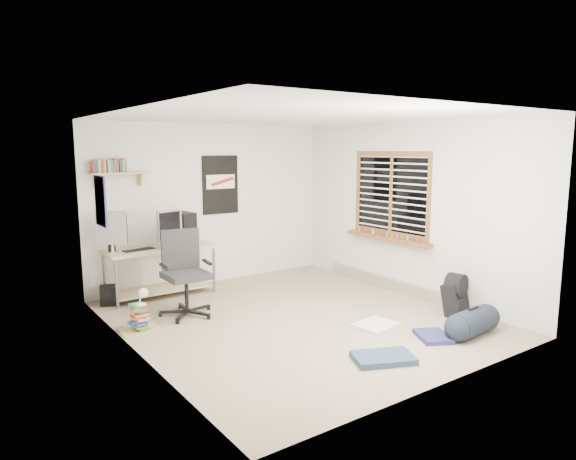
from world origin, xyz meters
TOP-DOWN VIEW (x-y plane):
  - floor at (0.00, 0.00)m, footprint 4.00×4.50m
  - ceiling at (0.00, 0.00)m, footprint 4.00×4.50m
  - back_wall at (0.00, 2.25)m, footprint 4.00×0.01m
  - left_wall at (-2.00, 0.00)m, footprint 0.01×4.50m
  - right_wall at (2.00, 0.00)m, footprint 0.01×4.50m
  - desk at (-0.99, 1.96)m, footprint 1.69×1.19m
  - monitor_left at (-1.67, 1.91)m, footprint 0.40×0.31m
  - monitor_right at (-0.94, 1.70)m, footprint 0.41×0.21m
  - pc_tower at (-0.62, 2.00)m, footprint 0.28×0.49m
  - keyboard at (-1.32, 1.91)m, footprint 0.46×0.23m
  - speaker_left at (-1.67, 1.95)m, footprint 0.12×0.12m
  - speaker_right at (-0.93, 1.75)m, footprint 0.10×0.10m
  - office_chair at (-1.06, 0.90)m, footprint 0.81×0.81m
  - wall_shelf at (-1.45, 2.14)m, footprint 0.80×0.22m
  - poster_back_wall at (0.15, 2.23)m, footprint 0.62×0.03m
  - poster_left_wall at (-1.99, 1.20)m, footprint 0.02×0.42m
  - window at (1.95, 0.30)m, footprint 0.10×1.50m
  - baseboard_heater at (1.96, 0.30)m, footprint 0.08×2.50m
  - backpack at (1.75, -1.07)m, footprint 0.38×0.33m
  - duffel_bag at (1.30, -1.65)m, footprint 0.34×0.34m
  - tshirt at (0.60, -0.81)m, footprint 0.54×0.48m
  - jeans_a at (-0.05, -1.57)m, footprint 0.70×0.59m
  - jeans_b at (0.86, -1.46)m, footprint 0.49×0.53m
  - book_stack at (-1.75, 0.71)m, footprint 0.50×0.46m
  - desk_lamp at (-1.73, 0.69)m, footprint 0.17×0.23m
  - subwoofer at (-1.75, 1.94)m, footprint 0.28×0.28m

SIDE VIEW (x-z plane):
  - floor at x=0.00m, z-range -0.01..0.00m
  - tshirt at x=0.60m, z-range 0.00..0.04m
  - jeans_b at x=0.86m, z-range 0.00..0.05m
  - jeans_a at x=-0.05m, z-range 0.00..0.06m
  - baseboard_heater at x=1.96m, z-range 0.00..0.18m
  - duffel_bag at x=1.30m, z-range -0.17..0.45m
  - subwoofer at x=-1.75m, z-range 0.02..0.26m
  - book_stack at x=-1.75m, z-range 0.01..0.29m
  - backpack at x=1.75m, z-range -0.02..0.42m
  - desk at x=-0.99m, z-range 0.01..0.72m
  - desk_lamp at x=-1.73m, z-range 0.28..0.48m
  - office_chair at x=-1.06m, z-range -0.06..1.04m
  - keyboard at x=-1.32m, z-range 0.71..0.73m
  - speaker_right at x=-0.93m, z-range 0.71..0.87m
  - speaker_left at x=-1.67m, z-range 0.71..0.89m
  - monitor_right at x=-0.94m, z-range 0.71..1.15m
  - monitor_left at x=-1.67m, z-range 0.71..1.16m
  - pc_tower at x=-0.62m, z-range 0.71..1.19m
  - back_wall at x=0.00m, z-range 0.00..2.50m
  - left_wall at x=-2.00m, z-range 0.00..2.50m
  - right_wall at x=2.00m, z-range 0.00..2.50m
  - window at x=1.95m, z-range 0.82..2.08m
  - poster_left_wall at x=-1.99m, z-range 1.20..1.80m
  - poster_back_wall at x=0.15m, z-range 1.09..2.01m
  - wall_shelf at x=-1.45m, z-range 1.66..1.90m
  - ceiling at x=0.00m, z-range 2.50..2.51m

